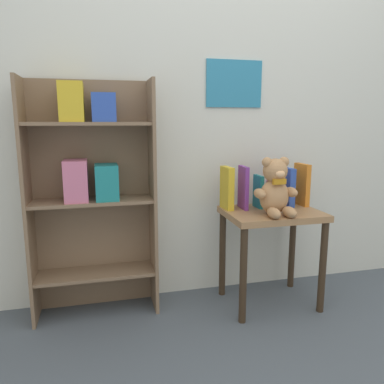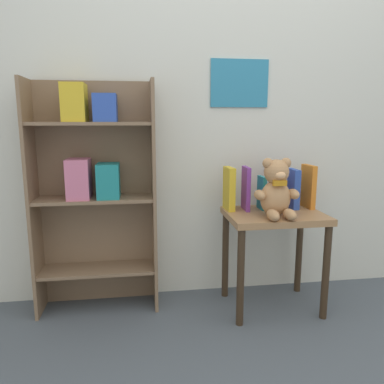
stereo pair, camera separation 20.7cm
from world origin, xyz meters
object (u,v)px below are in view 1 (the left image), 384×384
(teddy_bear, at_px, (275,189))
(book_standing_yellow, at_px, (227,188))
(book_standing_purple, at_px, (243,188))
(book_standing_blue, at_px, (287,187))
(book_standing_orange, at_px, (302,184))
(display_table, at_px, (271,228))
(book_standing_teal, at_px, (258,192))
(bookshelf_side, at_px, (91,184))
(book_standing_pink, at_px, (273,187))

(teddy_bear, height_order, book_standing_yellow, teddy_bear)
(book_standing_purple, relative_size, book_standing_blue, 1.08)
(book_standing_purple, distance_m, book_standing_orange, 0.38)
(display_table, height_order, book_standing_yellow, book_standing_yellow)
(teddy_bear, relative_size, book_standing_teal, 1.63)
(teddy_bear, relative_size, book_standing_purple, 1.27)
(bookshelf_side, height_order, book_standing_blue, bookshelf_side)
(book_standing_purple, height_order, book_standing_teal, book_standing_purple)
(bookshelf_side, height_order, book_standing_purple, bookshelf_side)
(bookshelf_side, bearing_deg, book_standing_pink, -3.82)
(bookshelf_side, relative_size, book_standing_teal, 6.69)
(book_standing_teal, bearing_deg, display_table, -64.92)
(book_standing_pink, bearing_deg, display_table, -113.50)
(book_standing_yellow, distance_m, book_standing_orange, 0.48)
(book_standing_purple, bearing_deg, display_table, -31.24)
(book_standing_yellow, bearing_deg, display_table, -27.30)
(bookshelf_side, relative_size, teddy_bear, 4.09)
(teddy_bear, relative_size, book_standing_blue, 1.37)
(book_standing_blue, height_order, book_standing_orange, book_standing_orange)
(book_standing_purple, bearing_deg, book_standing_pink, 4.32)
(book_standing_teal, height_order, book_standing_pink, book_standing_pink)
(display_table, xyz_separation_m, book_standing_orange, (0.24, 0.10, 0.23))
(teddy_bear, height_order, book_standing_orange, teddy_bear)
(book_standing_teal, relative_size, book_standing_orange, 0.76)
(book_standing_purple, height_order, book_standing_orange, book_standing_orange)
(bookshelf_side, relative_size, display_table, 2.28)
(display_table, relative_size, book_standing_pink, 2.38)
(teddy_bear, height_order, book_standing_blue, teddy_bear)
(teddy_bear, bearing_deg, book_standing_orange, 34.05)
(display_table, bearing_deg, book_standing_orange, 22.44)
(book_standing_blue, bearing_deg, book_standing_yellow, 177.93)
(display_table, bearing_deg, book_standing_pink, 64.84)
(display_table, distance_m, book_standing_blue, 0.28)
(book_standing_teal, height_order, book_standing_blue, book_standing_blue)
(display_table, relative_size, book_standing_blue, 2.46)
(book_standing_yellow, xyz_separation_m, book_standing_teal, (0.19, -0.01, -0.03))
(book_standing_purple, xyz_separation_m, book_standing_teal, (0.10, 0.00, -0.03))
(teddy_bear, height_order, book_standing_pink, teddy_bear)
(book_standing_yellow, bearing_deg, book_standing_purple, -11.76)
(book_standing_yellow, distance_m, book_standing_teal, 0.19)
(book_standing_yellow, xyz_separation_m, book_standing_orange, (0.48, -0.01, 0.00))
(display_table, xyz_separation_m, book_standing_purple, (-0.14, 0.09, 0.23))
(bookshelf_side, bearing_deg, display_table, -9.73)
(book_standing_yellow, bearing_deg, book_standing_blue, -4.01)
(book_standing_teal, bearing_deg, book_standing_blue, 0.01)
(bookshelf_side, bearing_deg, book_standing_teal, -4.60)
(bookshelf_side, height_order, book_standing_orange, bookshelf_side)
(display_table, xyz_separation_m, book_standing_teal, (-0.05, 0.10, 0.20))
(book_standing_teal, bearing_deg, bookshelf_side, 173.80)
(book_standing_pink, xyz_separation_m, book_standing_blue, (0.10, -0.00, -0.00))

